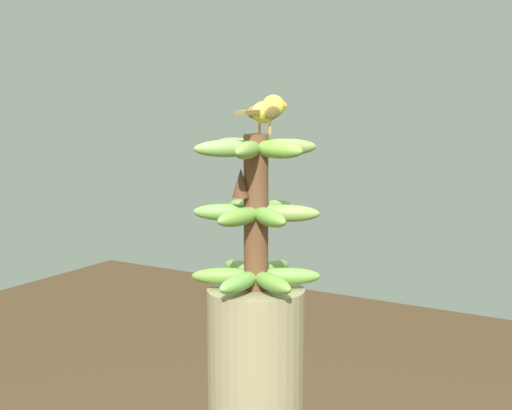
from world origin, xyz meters
The scene contains 2 objects.
banana_bunch centered at (0.00, 0.00, 1.33)m, with size 0.26×0.27×0.33m.
perched_bird centered at (0.01, 0.03, 1.54)m, with size 0.05×0.19×0.08m.
Camera 1 is at (0.85, -1.40, 1.59)m, focal length 56.21 mm.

